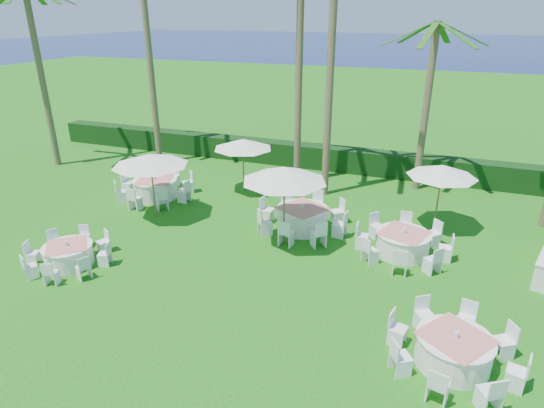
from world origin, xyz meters
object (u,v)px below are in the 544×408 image
(banquet_table_e, at_px, (302,218))
(umbrella_b, at_px, (284,174))
(banquet_table_d, at_px, (155,188))
(banquet_table_f, at_px, (403,243))
(umbrella_d, at_px, (442,171))
(banquet_table_a, at_px, (68,254))
(umbrella_c, at_px, (243,144))
(banquet_table_c, at_px, (453,350))
(umbrella_a, at_px, (150,160))

(banquet_table_e, relative_size, umbrella_b, 1.18)
(banquet_table_d, bearing_deg, banquet_table_e, -6.18)
(banquet_table_f, xyz_separation_m, umbrella_d, (0.96, 2.53, 1.90))
(banquet_table_a, xyz_separation_m, umbrella_c, (2.71, 8.14, 1.90))
(banquet_table_c, bearing_deg, umbrella_d, 95.34)
(umbrella_c, height_order, umbrella_d, umbrella_d)
(umbrella_a, xyz_separation_m, umbrella_b, (5.67, -0.42, 0.24))
(banquet_table_d, xyz_separation_m, umbrella_a, (1.20, -1.79, 1.98))
(banquet_table_d, distance_m, umbrella_d, 12.08)
(banquet_table_e, height_order, umbrella_b, umbrella_b)
(banquet_table_e, distance_m, umbrella_b, 2.65)
(banquet_table_d, bearing_deg, umbrella_d, 5.27)
(umbrella_b, bearing_deg, umbrella_d, 33.39)
(banquet_table_a, distance_m, umbrella_c, 8.79)
(umbrella_a, height_order, umbrella_c, umbrella_a)
(banquet_table_a, xyz_separation_m, banquet_table_e, (6.42, 5.27, 0.09))
(umbrella_b, distance_m, umbrella_c, 5.54)
(umbrella_a, bearing_deg, banquet_table_a, -96.79)
(umbrella_a, bearing_deg, banquet_table_d, 123.77)
(umbrella_d, bearing_deg, banquet_table_d, -174.73)
(umbrella_a, height_order, umbrella_d, umbrella_a)
(banquet_table_c, height_order, banquet_table_f, banquet_table_f)
(banquet_table_d, distance_m, umbrella_b, 7.54)
(banquet_table_d, height_order, umbrella_d, umbrella_d)
(banquet_table_a, distance_m, umbrella_d, 13.42)
(banquet_table_a, relative_size, banquet_table_c, 0.88)
(banquet_table_a, xyz_separation_m, banquet_table_d, (-0.69, 6.04, 0.08))
(banquet_table_c, distance_m, umbrella_b, 7.51)
(umbrella_a, relative_size, umbrella_b, 1.01)
(umbrella_d, bearing_deg, banquet_table_a, -147.48)
(banquet_table_c, bearing_deg, umbrella_b, 143.06)
(banquet_table_d, bearing_deg, banquet_table_c, -27.36)
(banquet_table_d, bearing_deg, umbrella_b, -17.85)
(banquet_table_a, bearing_deg, banquet_table_f, 24.21)
(banquet_table_e, relative_size, umbrella_a, 1.17)
(banquet_table_a, height_order, umbrella_a, umbrella_a)
(banquet_table_a, distance_m, umbrella_a, 4.75)
(banquet_table_a, height_order, banquet_table_c, banquet_table_c)
(banquet_table_a, relative_size, umbrella_c, 1.02)
(banquet_table_a, distance_m, banquet_table_c, 11.91)
(umbrella_b, bearing_deg, banquet_table_a, -148.19)
(banquet_table_a, relative_size, banquet_table_e, 0.78)
(umbrella_d, bearing_deg, banquet_table_c, -84.66)
(umbrella_a, distance_m, umbrella_c, 4.47)
(banquet_table_e, bearing_deg, banquet_table_a, -140.63)
(banquet_table_c, relative_size, banquet_table_f, 0.97)
(banquet_table_f, distance_m, umbrella_d, 3.31)
(banquet_table_a, distance_m, banquet_table_f, 11.22)
(banquet_table_c, relative_size, umbrella_c, 1.16)
(banquet_table_f, bearing_deg, umbrella_b, -169.22)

